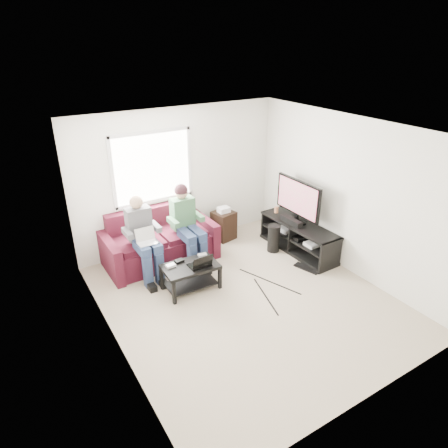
{
  "coord_description": "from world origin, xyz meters",
  "views": [
    {
      "loc": [
        -2.95,
        -4.15,
        3.7
      ],
      "look_at": [
        -0.03,
        0.6,
        1.05
      ],
      "focal_mm": 32.0,
      "sensor_mm": 36.0,
      "label": 1
    }
  ],
  "objects_px": {
    "sofa": "(159,243)",
    "subwoofer": "(274,238)",
    "tv_stand": "(298,239)",
    "tv": "(298,199)",
    "end_table": "(224,225)",
    "coffee_table": "(191,272)"
  },
  "relations": [
    {
      "from": "coffee_table",
      "to": "end_table",
      "type": "xyz_separation_m",
      "value": [
        1.37,
        1.23,
        -0.02
      ]
    },
    {
      "from": "sofa",
      "to": "coffee_table",
      "type": "bearing_deg",
      "value": -87.13
    },
    {
      "from": "coffee_table",
      "to": "tv_stand",
      "type": "xyz_separation_m",
      "value": [
        2.29,
        0.06,
        -0.07
      ]
    },
    {
      "from": "sofa",
      "to": "coffee_table",
      "type": "xyz_separation_m",
      "value": [
        0.06,
        -1.12,
        -0.02
      ]
    },
    {
      "from": "tv",
      "to": "end_table",
      "type": "xyz_separation_m",
      "value": [
        -0.92,
        1.06,
        -0.72
      ]
    },
    {
      "from": "sofa",
      "to": "tv",
      "type": "relative_size",
      "value": 1.77
    },
    {
      "from": "tv_stand",
      "to": "subwoofer",
      "type": "xyz_separation_m",
      "value": [
        -0.4,
        0.23,
        0.01
      ]
    },
    {
      "from": "tv_stand",
      "to": "end_table",
      "type": "relative_size",
      "value": 2.51
    },
    {
      "from": "coffee_table",
      "to": "tv_stand",
      "type": "height_order",
      "value": "tv_stand"
    },
    {
      "from": "coffee_table",
      "to": "subwoofer",
      "type": "xyz_separation_m",
      "value": [
        1.9,
        0.3,
        -0.05
      ]
    },
    {
      "from": "sofa",
      "to": "coffee_table",
      "type": "distance_m",
      "value": 1.12
    },
    {
      "from": "sofa",
      "to": "subwoofer",
      "type": "height_order",
      "value": "sofa"
    },
    {
      "from": "tv_stand",
      "to": "tv",
      "type": "height_order",
      "value": "tv"
    },
    {
      "from": "end_table",
      "to": "tv",
      "type": "bearing_deg",
      "value": -49.05
    },
    {
      "from": "coffee_table",
      "to": "subwoofer",
      "type": "distance_m",
      "value": 1.92
    },
    {
      "from": "tv",
      "to": "sofa",
      "type": "bearing_deg",
      "value": 157.82
    },
    {
      "from": "coffee_table",
      "to": "tv_stand",
      "type": "bearing_deg",
      "value": 1.52
    },
    {
      "from": "tv_stand",
      "to": "sofa",
      "type": "bearing_deg",
      "value": 155.78
    },
    {
      "from": "tv",
      "to": "coffee_table",
      "type": "bearing_deg",
      "value": -175.98
    },
    {
      "from": "tv",
      "to": "end_table",
      "type": "distance_m",
      "value": 1.58
    },
    {
      "from": "coffee_table",
      "to": "end_table",
      "type": "bearing_deg",
      "value": 41.89
    },
    {
      "from": "sofa",
      "to": "tv_stand",
      "type": "distance_m",
      "value": 2.58
    }
  ]
}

